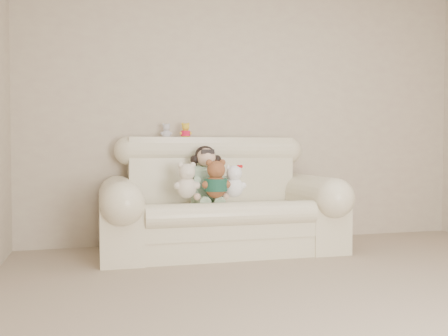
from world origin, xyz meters
TOP-DOWN VIEW (x-y plane):
  - floor at (0.00, 0.00)m, footprint 5.00×5.00m
  - wall_back at (0.00, 2.50)m, footprint 4.50×0.00m
  - sofa at (-0.45, 2.00)m, footprint 2.10×0.95m
  - seated_child at (-0.57, 2.08)m, footprint 0.34×0.41m
  - brown_teddy at (-0.54, 1.83)m, footprint 0.29×0.25m
  - white_cat at (-0.37, 1.85)m, footprint 0.26×0.23m
  - cream_teddy at (-0.78, 1.88)m, footprint 0.26×0.22m
  - yellow_mini_bear at (-0.70, 2.33)m, footprint 0.12×0.10m
  - grey_mini_plush at (-0.88, 2.37)m, footprint 0.12×0.10m

SIDE VIEW (x-z plane):
  - floor at x=0.00m, z-range 0.00..0.00m
  - sofa at x=-0.45m, z-range 0.00..1.03m
  - white_cat at x=-0.37m, z-range 0.50..0.83m
  - cream_teddy at x=-0.78m, z-range 0.50..0.86m
  - seated_child at x=-0.57m, z-range 0.42..0.95m
  - brown_teddy at x=-0.54m, z-range 0.50..0.88m
  - grey_mini_plush at x=-0.88m, z-range 1.01..1.18m
  - yellow_mini_bear at x=-0.70m, z-range 1.01..1.19m
  - wall_back at x=0.00m, z-range -0.95..3.55m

